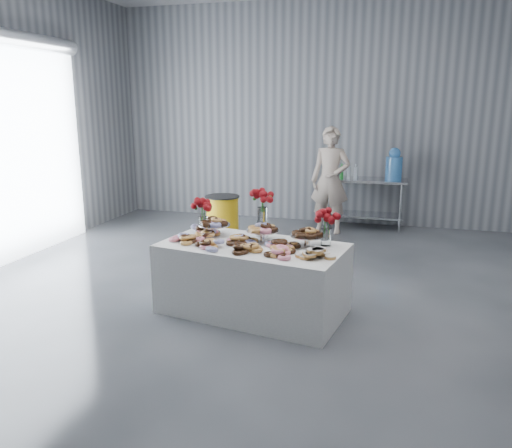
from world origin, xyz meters
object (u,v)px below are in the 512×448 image
at_px(display_table, 253,278).
at_px(water_jug, 394,165).
at_px(prep_table, 363,194).
at_px(person, 330,180).
at_px(trash_barrel, 223,217).

distance_m(display_table, water_jug, 4.37).
relative_size(prep_table, person, 0.82).
distance_m(water_jug, trash_barrel, 3.09).
bearing_deg(prep_table, display_table, -101.84).
bearing_deg(water_jug, prep_table, 180.00).
xyz_separation_m(display_table, prep_table, (0.86, 4.08, 0.24)).
xyz_separation_m(prep_table, trash_barrel, (-2.16, -1.37, -0.26)).
bearing_deg(person, display_table, -90.75).
relative_size(prep_table, trash_barrel, 2.07).
bearing_deg(water_jug, display_table, -108.37).
bearing_deg(person, water_jug, 26.73).
height_order(display_table, water_jug, water_jug).
bearing_deg(prep_table, trash_barrel, -147.65).
relative_size(water_jug, trash_barrel, 0.77).
xyz_separation_m(water_jug, person, (-1.03, -0.43, -0.24)).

